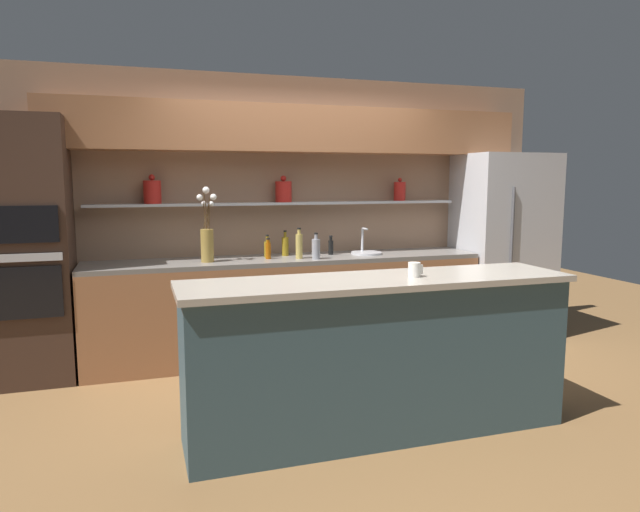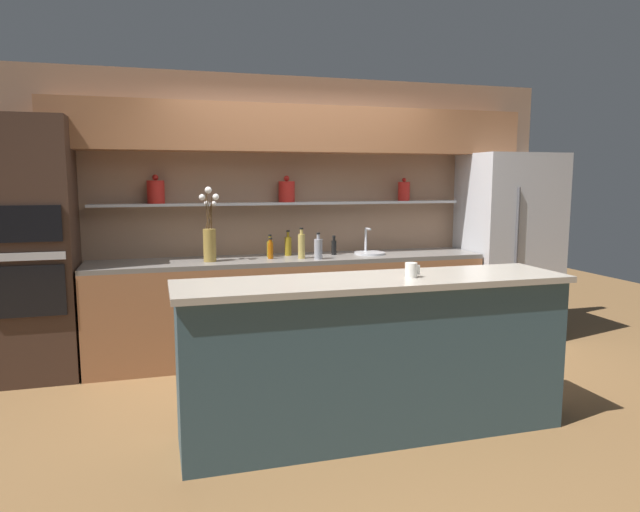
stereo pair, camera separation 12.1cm
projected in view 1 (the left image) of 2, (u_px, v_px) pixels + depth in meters
The scene contains 15 objects.
ground_plane at pixel (347, 401), 4.24m from camera, with size 12.00×12.00×0.00m, color brown.
back_wall_unit at pixel (292, 188), 5.47m from camera, with size 5.20×0.44×2.60m.
back_counter_unit at pixel (289, 306), 5.31m from camera, with size 3.62×0.62×0.92m.
island_counter at pixel (378, 356), 3.65m from camera, with size 2.51×0.61×1.02m.
refrigerator at pixel (503, 246), 5.89m from camera, with size 0.89×0.73×1.89m.
oven_tower at pixel (29, 251), 4.57m from camera, with size 0.65×0.64×2.13m.
flower_vase at pixel (207, 237), 4.93m from camera, with size 0.17×0.16×0.65m.
sink_fixture at pixel (366, 252), 5.49m from camera, with size 0.30×0.30×0.25m.
bottle_sauce_0 at pixel (268, 250), 5.14m from camera, with size 0.05×0.05×0.19m.
bottle_sauce_1 at pixel (331, 246), 5.43m from camera, with size 0.05×0.05×0.18m.
bottle_oil_2 at pixel (285, 246), 5.35m from camera, with size 0.06×0.06×0.24m.
bottle_spirit_3 at pixel (299, 245), 5.16m from camera, with size 0.06×0.06×0.28m.
bottle_spirit_4 at pixel (316, 248), 5.12m from camera, with size 0.08×0.08×0.24m.
bottle_oil_5 at pixel (267, 249), 5.24m from camera, with size 0.06×0.06×0.21m.
coffee_mug at pixel (414, 270), 3.61m from camera, with size 0.10×0.08×0.09m.
Camera 1 is at (-1.43, -3.80, 1.64)m, focal length 32.00 mm.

